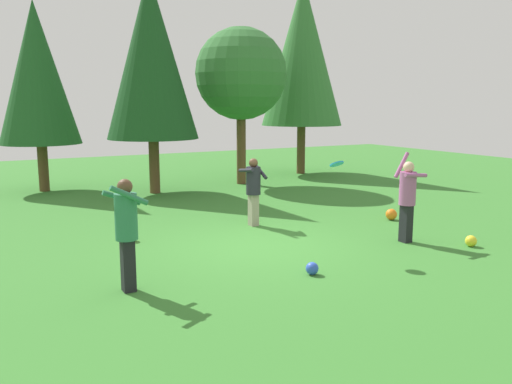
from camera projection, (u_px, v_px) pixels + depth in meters
ground_plane at (258, 245)px, 10.78m from camera, size 40.00×40.00×0.00m
person_thrower at (407, 194)px, 10.89m from camera, size 0.59×0.49×1.86m
person_catcher at (126, 225)px, 8.00m from camera, size 0.60×0.50×1.75m
person_bystander at (253, 186)px, 12.39m from camera, size 0.52×0.57×1.60m
frisbee at (337, 164)px, 9.87m from camera, size 0.29×0.27×0.14m
ball_yellow at (471, 241)px, 10.68m from camera, size 0.23×0.23×0.23m
ball_orange at (391, 214)px, 13.11m from camera, size 0.28×0.28×0.28m
ball_red at (131, 236)px, 11.08m from camera, size 0.23×0.23×0.23m
ball_blue at (312, 268)px, 8.93m from camera, size 0.22×0.22×0.22m
tree_right at (241, 74)px, 18.42m from camera, size 3.20×3.20×5.47m
tree_center at (151, 57)px, 16.40m from camera, size 2.86×2.86×6.84m
tree_left at (37, 74)px, 16.84m from camera, size 2.54×2.54×6.08m
tree_far_right at (302, 53)px, 21.05m from camera, size 3.23×3.23×7.72m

